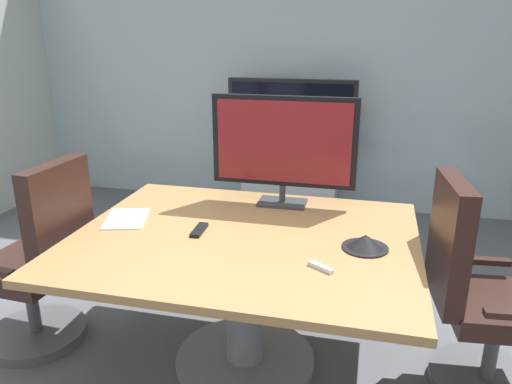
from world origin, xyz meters
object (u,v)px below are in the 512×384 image
(conference_phone, at_px, (365,242))
(remote_control, at_px, (199,230))
(office_chair_left, at_px, (41,271))
(office_chair_right, at_px, (478,307))
(tv_monitor, at_px, (284,145))
(conference_table, at_px, (245,268))
(wall_display_unit, at_px, (290,170))

(conference_phone, height_order, remote_control, conference_phone)
(office_chair_left, distance_m, office_chair_right, 2.31)
(remote_control, bearing_deg, tv_monitor, 54.45)
(remote_control, bearing_deg, office_chair_right, 1.05)
(conference_table, xyz_separation_m, remote_control, (-0.24, -0.01, 0.19))
(remote_control, bearing_deg, wall_display_unit, 85.40)
(office_chair_right, height_order, conference_phone, office_chair_right)
(conference_table, bearing_deg, conference_phone, -1.27)
(conference_table, height_order, remote_control, remote_control)
(conference_table, distance_m, office_chair_right, 1.16)
(office_chair_left, relative_size, wall_display_unit, 0.83)
(tv_monitor, xyz_separation_m, conference_phone, (0.50, -0.53, -0.33))
(conference_table, relative_size, office_chair_right, 1.57)
(office_chair_right, bearing_deg, conference_phone, 94.37)
(conference_table, bearing_deg, office_chair_left, -175.11)
(office_chair_left, xyz_separation_m, conference_phone, (1.75, 0.09, 0.32))
(office_chair_left, distance_m, tv_monitor, 1.54)
(wall_display_unit, bearing_deg, office_chair_left, -112.17)
(conference_phone, xyz_separation_m, remote_control, (-0.83, 0.01, -0.02))
(wall_display_unit, bearing_deg, remote_control, -91.81)
(office_chair_right, bearing_deg, office_chair_left, 88.75)
(office_chair_left, relative_size, office_chair_right, 1.00)
(conference_phone, bearing_deg, office_chair_left, -177.21)
(conference_phone, bearing_deg, wall_display_unit, 108.03)
(tv_monitor, relative_size, conference_phone, 3.82)
(conference_table, xyz_separation_m, wall_display_unit, (-0.16, 2.32, -0.12))
(conference_table, height_order, conference_phone, conference_phone)
(office_chair_left, xyz_separation_m, remote_control, (0.91, 0.09, 0.30))
(office_chair_left, height_order, conference_phone, office_chair_left)
(conference_table, xyz_separation_m, office_chair_right, (1.15, 0.09, -0.11))
(wall_display_unit, xyz_separation_m, conference_phone, (0.76, -2.33, 0.34))
(office_chair_left, height_order, office_chair_right, same)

